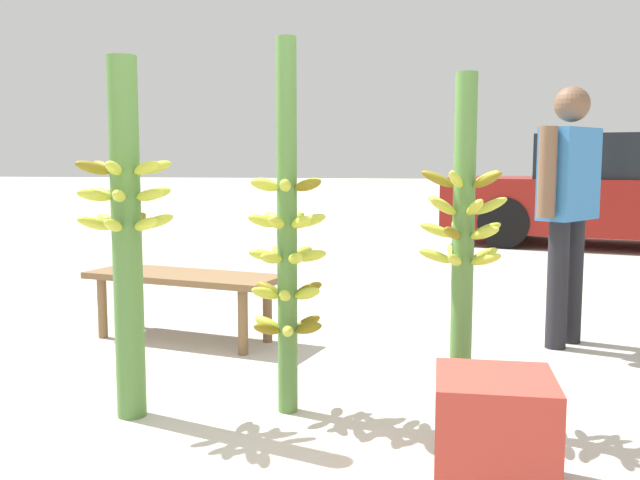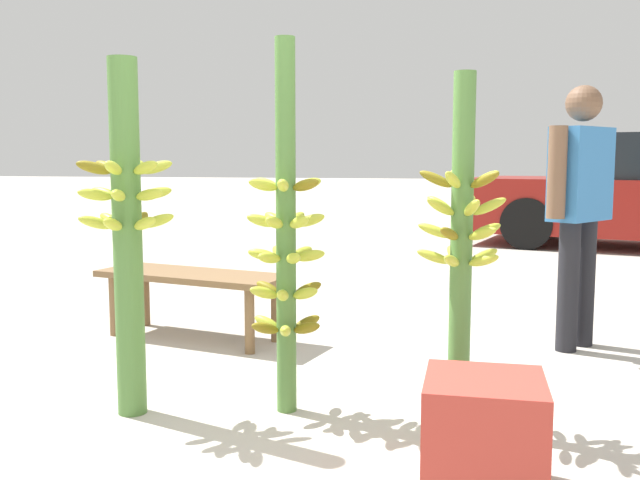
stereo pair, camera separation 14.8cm
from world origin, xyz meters
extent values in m
plane|color=#B2AA9E|center=(0.00, 0.00, 0.00)|extent=(80.00, 80.00, 0.00)
cylinder|color=#4C7A38|center=(-0.74, 0.30, 0.80)|extent=(0.13, 0.13, 1.59)
ellipsoid|color=#736414|center=(-0.86, 0.36, 1.12)|extent=(0.16, 0.11, 0.09)
ellipsoid|color=#736414|center=(-0.85, 0.22, 1.12)|extent=(0.16, 0.13, 0.09)
ellipsoid|color=#ADB733|center=(-0.73, 0.17, 1.12)|extent=(0.06, 0.16, 0.09)
ellipsoid|color=#ADB733|center=(-0.62, 0.25, 1.12)|extent=(0.16, 0.11, 0.09)
ellipsoid|color=#ADB733|center=(-0.63, 0.38, 1.12)|extent=(0.16, 0.13, 0.09)
ellipsoid|color=#ADB733|center=(-0.75, 0.43, 1.12)|extent=(0.06, 0.16, 0.09)
ellipsoid|color=#ADB733|center=(-0.61, 0.26, 1.00)|extent=(0.16, 0.09, 0.07)
ellipsoid|color=#ADB733|center=(-0.64, 0.39, 1.00)|extent=(0.15, 0.14, 0.07)
ellipsoid|color=#ADB733|center=(-0.77, 0.43, 1.00)|extent=(0.08, 0.16, 0.07)
ellipsoid|color=#ADB733|center=(-0.87, 0.34, 1.00)|extent=(0.16, 0.09, 0.07)
ellipsoid|color=#ADB733|center=(-0.84, 0.21, 1.00)|extent=(0.15, 0.14, 0.07)
ellipsoid|color=#ADB733|center=(-0.71, 0.17, 1.00)|extent=(0.08, 0.16, 0.07)
ellipsoid|color=#ADB733|center=(-0.74, 0.17, 0.88)|extent=(0.05, 0.16, 0.09)
ellipsoid|color=#ADB733|center=(-0.62, 0.24, 0.88)|extent=(0.16, 0.12, 0.09)
ellipsoid|color=#ADB733|center=(-0.63, 0.37, 0.88)|extent=(0.16, 0.12, 0.09)
ellipsoid|color=#736414|center=(-0.74, 0.43, 0.88)|extent=(0.05, 0.16, 0.09)
ellipsoid|color=#ADB733|center=(-0.86, 0.36, 0.88)|extent=(0.16, 0.12, 0.09)
ellipsoid|color=#ADB733|center=(-0.85, 0.23, 0.88)|extent=(0.16, 0.12, 0.09)
cylinder|color=#4C7A38|center=(-0.06, 0.48, 0.84)|extent=(0.09, 0.09, 1.68)
ellipsoid|color=#ADB733|center=(-0.14, 0.41, 1.04)|extent=(0.14, 0.13, 0.08)
ellipsoid|color=#ADB733|center=(-0.04, 0.37, 1.04)|extent=(0.07, 0.15, 0.08)
ellipsoid|color=#736414|center=(0.04, 0.44, 1.04)|extent=(0.15, 0.10, 0.08)
ellipsoid|color=#ADB733|center=(0.03, 0.54, 1.04)|extent=(0.14, 0.13, 0.08)
ellipsoid|color=#ADB733|center=(-0.07, 0.58, 1.04)|extent=(0.07, 0.15, 0.08)
ellipsoid|color=#ADB733|center=(-0.16, 0.52, 1.04)|extent=(0.15, 0.10, 0.08)
ellipsoid|color=#ADB733|center=(-0.03, 0.58, 0.88)|extent=(0.08, 0.15, 0.08)
ellipsoid|color=#ADB733|center=(-0.14, 0.55, 0.88)|extent=(0.14, 0.13, 0.08)
ellipsoid|color=#ADB733|center=(-0.16, 0.44, 0.88)|extent=(0.15, 0.09, 0.08)
ellipsoid|color=#ADB733|center=(-0.08, 0.37, 0.88)|extent=(0.08, 0.15, 0.08)
ellipsoid|color=#ADB733|center=(0.02, 0.40, 0.88)|extent=(0.14, 0.13, 0.08)
ellipsoid|color=#ADB733|center=(0.05, 0.51, 0.88)|extent=(0.15, 0.09, 0.08)
ellipsoid|color=#ADB733|center=(-0.11, 0.38, 0.72)|extent=(0.11, 0.15, 0.07)
ellipsoid|color=#ADB733|center=(0.00, 0.38, 0.72)|extent=(0.12, 0.15, 0.07)
ellipsoid|color=#ADB733|center=(0.05, 0.48, 0.72)|extent=(0.15, 0.06, 0.07)
ellipsoid|color=#ADB733|center=(-0.01, 0.57, 0.72)|extent=(0.11, 0.15, 0.07)
ellipsoid|color=#ADB733|center=(-0.12, 0.57, 0.72)|extent=(0.12, 0.15, 0.07)
ellipsoid|color=#ADB733|center=(-0.17, 0.47, 0.72)|extent=(0.15, 0.06, 0.07)
ellipsoid|color=#ADB733|center=(-0.05, 0.37, 0.56)|extent=(0.06, 0.15, 0.09)
ellipsoid|color=#ADB733|center=(0.04, 0.43, 0.56)|extent=(0.15, 0.10, 0.09)
ellipsoid|color=#736414|center=(0.03, 0.54, 0.56)|extent=(0.15, 0.13, 0.09)
ellipsoid|color=#ADB733|center=(-0.07, 0.58, 0.56)|extent=(0.06, 0.15, 0.09)
ellipsoid|color=#736414|center=(-0.16, 0.52, 0.56)|extent=(0.15, 0.10, 0.09)
ellipsoid|color=#ADB733|center=(-0.14, 0.41, 0.56)|extent=(0.15, 0.13, 0.09)
ellipsoid|color=#736414|center=(-0.14, 0.40, 0.40)|extent=(0.14, 0.13, 0.09)
ellipsoid|color=#ADB733|center=(-0.03, 0.37, 0.40)|extent=(0.08, 0.15, 0.09)
ellipsoid|color=#736414|center=(0.05, 0.44, 0.40)|extent=(0.15, 0.09, 0.09)
ellipsoid|color=#736414|center=(0.02, 0.55, 0.40)|extent=(0.14, 0.13, 0.09)
ellipsoid|color=#ADB733|center=(-0.08, 0.58, 0.40)|extent=(0.08, 0.15, 0.09)
ellipsoid|color=#ADB733|center=(-0.16, 0.51, 0.40)|extent=(0.15, 0.09, 0.09)
cylinder|color=#4C7A38|center=(0.72, 0.46, 0.76)|extent=(0.09, 0.09, 1.52)
ellipsoid|color=#ADB733|center=(0.81, 0.52, 1.07)|extent=(0.15, 0.12, 0.10)
ellipsoid|color=#ADB733|center=(0.68, 0.57, 1.07)|extent=(0.08, 0.16, 0.10)
ellipsoid|color=#736414|center=(0.60, 0.46, 1.07)|extent=(0.16, 0.05, 0.10)
ellipsoid|color=#ADB733|center=(0.68, 0.35, 1.07)|extent=(0.09, 0.16, 0.10)
ellipsoid|color=#736414|center=(0.80, 0.39, 1.07)|extent=(0.15, 0.13, 0.10)
ellipsoid|color=#ADB733|center=(0.76, 0.36, 0.96)|extent=(0.10, 0.16, 0.10)
ellipsoid|color=#ADB733|center=(0.83, 0.47, 0.96)|extent=(0.16, 0.05, 0.10)
ellipsoid|color=#ADB733|center=(0.74, 0.57, 0.96)|extent=(0.08, 0.16, 0.10)
ellipsoid|color=#ADB733|center=(0.62, 0.52, 0.96)|extent=(0.15, 0.12, 0.10)
ellipsoid|color=#ADB733|center=(0.63, 0.39, 0.96)|extent=(0.15, 0.13, 0.10)
ellipsoid|color=#736414|center=(0.67, 0.36, 0.85)|extent=(0.10, 0.16, 0.09)
ellipsoid|color=#ADB733|center=(0.80, 0.38, 0.85)|extent=(0.14, 0.14, 0.09)
ellipsoid|color=#ADB733|center=(0.82, 0.52, 0.85)|extent=(0.16, 0.11, 0.09)
ellipsoid|color=#ADB733|center=(0.69, 0.57, 0.85)|extent=(0.07, 0.16, 0.09)
ellipsoid|color=#ADB733|center=(0.60, 0.47, 0.85)|extent=(0.16, 0.06, 0.09)
ellipsoid|color=#ADB733|center=(0.68, 0.57, 0.74)|extent=(0.09, 0.16, 0.09)
ellipsoid|color=#ADB733|center=(0.60, 0.46, 0.74)|extent=(0.16, 0.04, 0.09)
ellipsoid|color=#ADB733|center=(0.68, 0.35, 0.74)|extent=(0.09, 0.16, 0.09)
ellipsoid|color=#ADB733|center=(0.81, 0.39, 0.74)|extent=(0.15, 0.13, 0.09)
ellipsoid|color=#ADB733|center=(0.81, 0.53, 0.74)|extent=(0.15, 0.13, 0.09)
cylinder|color=black|center=(1.45, 1.99, 0.39)|extent=(0.17, 0.17, 0.79)
cylinder|color=black|center=(1.33, 1.83, 0.39)|extent=(0.17, 0.17, 0.79)
cube|color=#3372B2|center=(1.39, 1.91, 1.06)|extent=(0.42, 0.48, 0.56)
cylinder|color=brown|center=(1.55, 2.13, 1.08)|extent=(0.15, 0.15, 0.53)
cylinder|color=brown|center=(1.23, 1.68, 1.08)|extent=(0.15, 0.15, 0.53)
sphere|color=brown|center=(1.39, 1.91, 1.48)|extent=(0.21, 0.21, 0.21)
cube|color=brown|center=(-0.99, 1.64, 0.41)|extent=(1.33, 0.72, 0.04)
cylinder|color=brown|center=(-1.45, 1.91, 0.20)|extent=(0.06, 0.06, 0.39)
cylinder|color=brown|center=(-0.45, 1.67, 0.20)|extent=(0.06, 0.06, 0.39)
cylinder|color=brown|center=(-1.53, 1.60, 0.20)|extent=(0.06, 0.06, 0.39)
cylinder|color=brown|center=(-0.52, 1.36, 0.20)|extent=(0.06, 0.06, 0.39)
cube|color=maroon|center=(2.99, 7.28, 0.54)|extent=(4.74, 2.81, 0.72)
cube|color=black|center=(3.16, 7.23, 1.19)|extent=(2.77, 2.17, 0.57)
cylinder|color=black|center=(1.45, 6.85, 0.33)|extent=(0.69, 0.36, 0.66)
cylinder|color=black|center=(1.85, 8.39, 0.33)|extent=(0.69, 0.36, 0.66)
cube|color=#B2382D|center=(0.82, -0.17, 0.20)|extent=(0.41, 0.41, 0.41)
camera|label=1|loc=(0.61, -2.62, 1.15)|focal=40.00mm
camera|label=2|loc=(0.76, -2.60, 1.15)|focal=40.00mm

